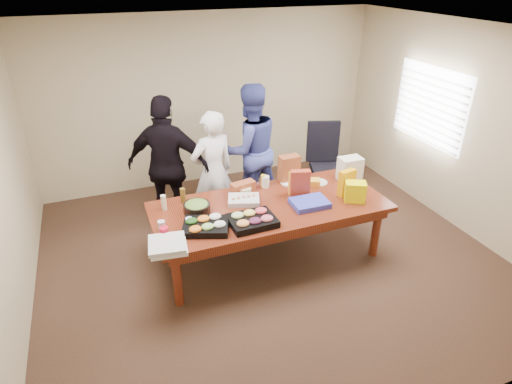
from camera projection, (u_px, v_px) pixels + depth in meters
name	position (u px, v px, depth m)	size (l,w,h in m)	color
floor	(269.00, 256.00, 5.48)	(5.50, 5.00, 0.02)	#47301E
ceiling	(273.00, 31.00, 4.21)	(5.50, 5.00, 0.02)	white
wall_back	(210.00, 101.00, 6.90)	(5.50, 0.04, 2.70)	beige
wall_front	(421.00, 302.00, 2.79)	(5.50, 0.04, 2.70)	beige
wall_right	(460.00, 129.00, 5.72)	(0.04, 5.00, 2.70)	beige
window_panel	(430.00, 106.00, 6.14)	(0.03, 1.40, 1.10)	white
window_blinds	(427.00, 106.00, 6.12)	(0.04, 1.36, 1.00)	beige
conference_table	(269.00, 231.00, 5.30)	(2.80, 1.20, 0.75)	#4C1C0F
office_chair	(328.00, 166.00, 6.51)	(0.59, 0.59, 1.17)	black
person_center	(213.00, 172.00, 5.71)	(0.61, 0.40, 1.68)	white
person_right	(250.00, 150.00, 6.13)	(0.92, 0.72, 1.90)	#3E4898
person_left	(168.00, 166.00, 5.64)	(1.10, 0.46, 1.88)	black
veggie_tray	(206.00, 226.00, 4.63)	(0.48, 0.38, 0.07)	black
fruit_tray	(252.00, 221.00, 4.73)	(0.51, 0.40, 0.08)	black
sheet_cake	(244.00, 200.00, 5.16)	(0.37, 0.28, 0.06)	silver
salad_bowl	(197.00, 208.00, 4.96)	(0.31, 0.31, 0.10)	black
chip_bag_blue	(310.00, 203.00, 5.10)	(0.43, 0.32, 0.06)	#363FBB
chip_bag_red	(300.00, 183.00, 5.24)	(0.24, 0.10, 0.34)	#A8331E
chip_bag_yellow	(347.00, 183.00, 5.28)	(0.22, 0.09, 0.33)	#F2A304
chip_bag_orange	(296.00, 183.00, 5.30)	(0.19, 0.08, 0.29)	gold
mayo_jar	(265.00, 182.00, 5.50)	(0.10, 0.10, 0.15)	white
mustard_bottle	(263.00, 181.00, 5.51)	(0.06, 0.06, 0.16)	yellow
dressing_bottle	(183.00, 196.00, 5.12)	(0.06, 0.06, 0.19)	brown
ranch_bottle	(164.00, 202.00, 4.99)	(0.06, 0.06, 0.18)	beige
banana_bunch	(310.00, 182.00, 5.56)	(0.24, 0.14, 0.08)	gold
bread_loaf	(243.00, 187.00, 5.40)	(0.31, 0.13, 0.12)	#9E4B27
kraft_bag	(289.00, 168.00, 5.63)	(0.27, 0.15, 0.35)	brown
red_cup	(164.00, 233.00, 4.48)	(0.09, 0.09, 0.12)	red
clear_cup_a	(189.00, 222.00, 4.67)	(0.08, 0.08, 0.11)	white
clear_cup_b	(162.00, 226.00, 4.61)	(0.08, 0.08, 0.11)	silver
pizza_box_lower	(169.00, 247.00, 4.33)	(0.36, 0.36, 0.04)	white
pizza_box_upper	(167.00, 244.00, 4.30)	(0.36, 0.36, 0.04)	silver
plate_a	(318.00, 182.00, 5.64)	(0.23, 0.23, 0.01)	silver
plate_b	(290.00, 183.00, 5.63)	(0.24, 0.24, 0.01)	white
dip_bowl_a	(301.00, 187.00, 5.48)	(0.14, 0.14, 0.06)	beige
dip_bowl_b	(245.00, 190.00, 5.39)	(0.16, 0.16, 0.07)	beige
grocery_bag_white	(350.00, 169.00, 5.66)	(0.29, 0.21, 0.31)	white
grocery_bag_yellow	(355.00, 192.00, 5.16)	(0.24, 0.17, 0.24)	#F8F100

